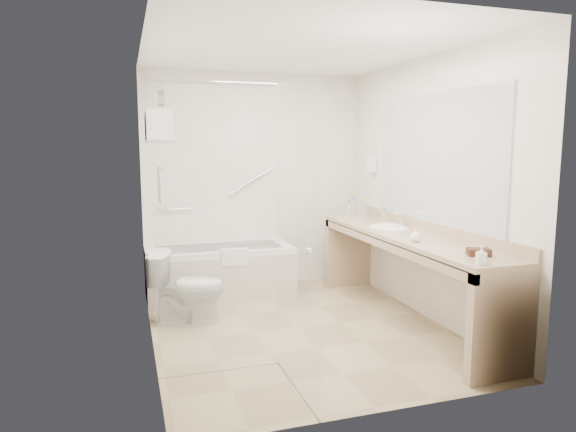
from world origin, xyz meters
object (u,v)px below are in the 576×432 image
object	(u,v)px
water_bottle_left	(384,218)
toilet	(187,288)
vanity_counter	(406,256)
amenity_basket	(479,252)
bathtub	(220,271)

from	to	relation	value
water_bottle_left	toilet	bearing A→B (deg)	176.93
toilet	water_bottle_left	world-z (taller)	water_bottle_left
vanity_counter	toilet	size ratio (longest dim) A/B	3.89
toilet	amenity_basket	xyz separation A→B (m)	(1.99, -1.60, 0.54)
toilet	amenity_basket	distance (m)	2.61
vanity_counter	water_bottle_left	size ratio (longest dim) A/B	14.53
vanity_counter	toilet	world-z (taller)	vanity_counter
bathtub	toilet	xyz separation A→B (m)	(-0.45, -0.80, 0.06)
amenity_basket	bathtub	bearing A→B (deg)	122.70
bathtub	vanity_counter	bearing A→B (deg)	-42.35
amenity_basket	vanity_counter	bearing A→B (deg)	90.83
vanity_counter	water_bottle_left	xyz separation A→B (m)	(0.01, 0.49, 0.29)
bathtub	amenity_basket	size ratio (longest dim) A/B	9.75
bathtub	toilet	world-z (taller)	toilet
toilet	water_bottle_left	distance (m)	2.08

